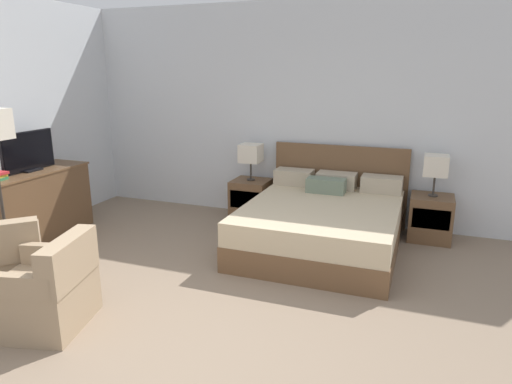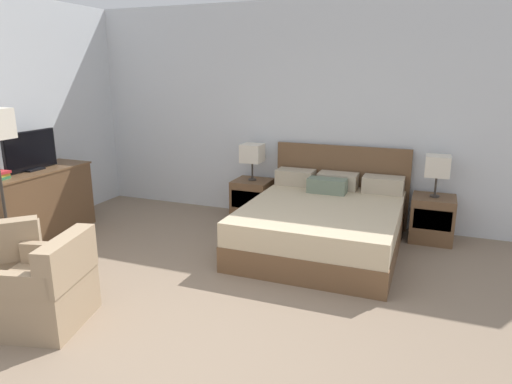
{
  "view_description": "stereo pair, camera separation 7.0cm",
  "coord_description": "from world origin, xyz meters",
  "px_view_note": "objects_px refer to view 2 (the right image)",
  "views": [
    {
      "loc": [
        1.66,
        -2.51,
        2.01
      ],
      "look_at": [
        -0.0,
        1.91,
        0.75
      ],
      "focal_mm": 32.0,
      "sensor_mm": 36.0,
      "label": 1
    },
    {
      "loc": [
        1.72,
        -2.48,
        2.01
      ],
      "look_at": [
        -0.0,
        1.91,
        0.75
      ],
      "focal_mm": 32.0,
      "sensor_mm": 36.0,
      "label": 2
    }
  ],
  "objects_px": {
    "nightstand_left": "(252,199)",
    "table_lamp_left": "(252,153)",
    "dresser": "(37,203)",
    "armchair_by_window": "(3,264)",
    "tv": "(30,151)",
    "bed": "(323,223)",
    "armchair_companion": "(44,292)",
    "table_lamp_right": "(438,166)",
    "nightstand_right": "(432,219)"
  },
  "relations": [
    {
      "from": "bed",
      "to": "table_lamp_right",
      "type": "distance_m",
      "value": 1.51
    },
    {
      "from": "dresser",
      "to": "tv",
      "type": "distance_m",
      "value": 0.64
    },
    {
      "from": "dresser",
      "to": "nightstand_left",
      "type": "bearing_deg",
      "value": 36.76
    },
    {
      "from": "dresser",
      "to": "armchair_by_window",
      "type": "relative_size",
      "value": 1.47
    },
    {
      "from": "nightstand_left",
      "to": "tv",
      "type": "distance_m",
      "value": 2.86
    },
    {
      "from": "bed",
      "to": "table_lamp_left",
      "type": "xyz_separation_m",
      "value": [
        -1.17,
        0.71,
        0.62
      ]
    },
    {
      "from": "table_lamp_right",
      "to": "tv",
      "type": "xyz_separation_m",
      "value": [
        -4.55,
        -1.64,
        0.15
      ]
    },
    {
      "from": "table_lamp_right",
      "to": "dresser",
      "type": "bearing_deg",
      "value": -160.11
    },
    {
      "from": "armchair_by_window",
      "to": "armchair_companion",
      "type": "distance_m",
      "value": 0.83
    },
    {
      "from": "armchair_by_window",
      "to": "table_lamp_left",
      "type": "bearing_deg",
      "value": 65.45
    },
    {
      "from": "nightstand_left",
      "to": "tv",
      "type": "bearing_deg",
      "value": -143.31
    },
    {
      "from": "table_lamp_right",
      "to": "tv",
      "type": "distance_m",
      "value": 4.84
    },
    {
      "from": "nightstand_left",
      "to": "armchair_by_window",
      "type": "distance_m",
      "value": 3.18
    },
    {
      "from": "table_lamp_right",
      "to": "armchair_by_window",
      "type": "height_order",
      "value": "table_lamp_right"
    },
    {
      "from": "tv",
      "to": "armchair_companion",
      "type": "xyz_separation_m",
      "value": [
        1.66,
        -1.53,
        -0.79
      ]
    },
    {
      "from": "bed",
      "to": "nightstand_left",
      "type": "height_order",
      "value": "bed"
    },
    {
      "from": "tv",
      "to": "armchair_by_window",
      "type": "bearing_deg",
      "value": -55.15
    },
    {
      "from": "bed",
      "to": "armchair_companion",
      "type": "bearing_deg",
      "value": -124.75
    },
    {
      "from": "bed",
      "to": "armchair_companion",
      "type": "relative_size",
      "value": 2.46
    },
    {
      "from": "table_lamp_left",
      "to": "dresser",
      "type": "distance_m",
      "value": 2.79
    },
    {
      "from": "table_lamp_right",
      "to": "armchair_companion",
      "type": "bearing_deg",
      "value": -132.28
    },
    {
      "from": "bed",
      "to": "dresser",
      "type": "height_order",
      "value": "bed"
    },
    {
      "from": "bed",
      "to": "armchair_by_window",
      "type": "height_order",
      "value": "bed"
    },
    {
      "from": "nightstand_right",
      "to": "table_lamp_right",
      "type": "bearing_deg",
      "value": 90.0
    },
    {
      "from": "table_lamp_left",
      "to": "armchair_by_window",
      "type": "height_order",
      "value": "table_lamp_left"
    },
    {
      "from": "bed",
      "to": "table_lamp_right",
      "type": "bearing_deg",
      "value": 31.03
    },
    {
      "from": "nightstand_right",
      "to": "armchair_by_window",
      "type": "relative_size",
      "value": 0.57
    },
    {
      "from": "dresser",
      "to": "armchair_companion",
      "type": "xyz_separation_m",
      "value": [
        1.66,
        -1.53,
        -0.15
      ]
    },
    {
      "from": "bed",
      "to": "dresser",
      "type": "xyz_separation_m",
      "value": [
        -3.37,
        -0.94,
        0.14
      ]
    },
    {
      "from": "nightstand_right",
      "to": "table_lamp_right",
      "type": "relative_size",
      "value": 1.1
    },
    {
      "from": "table_lamp_left",
      "to": "tv",
      "type": "xyz_separation_m",
      "value": [
        -2.2,
        -1.64,
        0.15
      ]
    },
    {
      "from": "nightstand_right",
      "to": "dresser",
      "type": "bearing_deg",
      "value": -160.13
    },
    {
      "from": "armchair_by_window",
      "to": "armchair_companion",
      "type": "bearing_deg",
      "value": -19.42
    },
    {
      "from": "dresser",
      "to": "bed",
      "type": "bearing_deg",
      "value": 15.54
    },
    {
      "from": "nightstand_left",
      "to": "nightstand_right",
      "type": "bearing_deg",
      "value": 0.0
    },
    {
      "from": "bed",
      "to": "table_lamp_left",
      "type": "height_order",
      "value": "bed"
    },
    {
      "from": "table_lamp_left",
      "to": "armchair_by_window",
      "type": "bearing_deg",
      "value": -114.55
    },
    {
      "from": "bed",
      "to": "armchair_by_window",
      "type": "distance_m",
      "value": 3.32
    },
    {
      "from": "bed",
      "to": "dresser",
      "type": "distance_m",
      "value": 3.51
    },
    {
      "from": "nightstand_right",
      "to": "tv",
      "type": "xyz_separation_m",
      "value": [
        -4.55,
        -1.64,
        0.8
      ]
    },
    {
      "from": "dresser",
      "to": "table_lamp_right",
      "type": "bearing_deg",
      "value": 19.89
    },
    {
      "from": "armchair_by_window",
      "to": "armchair_companion",
      "type": "xyz_separation_m",
      "value": [
        0.79,
        -0.28,
        0.0
      ]
    },
    {
      "from": "nightstand_left",
      "to": "table_lamp_left",
      "type": "relative_size",
      "value": 1.1
    },
    {
      "from": "armchair_companion",
      "to": "table_lamp_right",
      "type": "bearing_deg",
      "value": 47.72
    },
    {
      "from": "bed",
      "to": "tv",
      "type": "xyz_separation_m",
      "value": [
        -3.37,
        -0.93,
        0.78
      ]
    },
    {
      "from": "nightstand_right",
      "to": "dresser",
      "type": "relative_size",
      "value": 0.39
    },
    {
      "from": "table_lamp_left",
      "to": "nightstand_right",
      "type": "bearing_deg",
      "value": -0.04
    },
    {
      "from": "nightstand_left",
      "to": "table_lamp_left",
      "type": "bearing_deg",
      "value": 90.0
    },
    {
      "from": "table_lamp_left",
      "to": "table_lamp_right",
      "type": "distance_m",
      "value": 2.35
    },
    {
      "from": "table_lamp_left",
      "to": "nightstand_left",
      "type": "bearing_deg",
      "value": -90.0
    }
  ]
}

